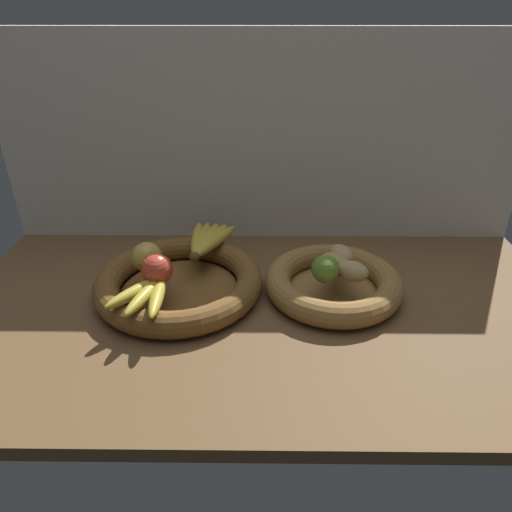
{
  "coord_description": "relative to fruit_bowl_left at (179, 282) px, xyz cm",
  "views": [
    {
      "loc": [
        -0.82,
        -92.38,
        60.32
      ],
      "look_at": [
        -1.77,
        -1.42,
        9.88
      ],
      "focal_mm": 32.48,
      "sensor_mm": 36.0,
      "label": 1
    }
  ],
  "objects": [
    {
      "name": "banana_bunch_front",
      "position": [
        -4.6,
        -11.5,
        4.47
      ],
      "size": [
        12.22,
        16.26,
        2.69
      ],
      "color": "gold",
      "rests_on": "fruit_bowl_left"
    },
    {
      "name": "lime_near",
      "position": [
        33.1,
        -4.07,
        6.22
      ],
      "size": [
        6.2,
        6.2,
        6.2
      ],
      "primitive_type": "sphere",
      "color": "olive",
      "rests_on": "fruit_bowl_right"
    },
    {
      "name": "potato_small",
      "position": [
        39.17,
        -3.36,
        5.35
      ],
      "size": [
        8.58,
        7.51,
        4.44
      ],
      "primitive_type": "ellipsoid",
      "rotation": [
        0.0,
        0.0,
        5.82
      ],
      "color": "tan",
      "rests_on": "fruit_bowl_right"
    },
    {
      "name": "potato_large",
      "position": [
        35.81,
        -0.0,
        5.37
      ],
      "size": [
        9.33,
        9.12,
        4.5
      ],
      "primitive_type": "ellipsoid",
      "rotation": [
        0.0,
        0.0,
        2.42
      ],
      "color": "tan",
      "rests_on": "fruit_bowl_right"
    },
    {
      "name": "fruit_bowl_right",
      "position": [
        35.81,
        0.0,
        0.01
      ],
      "size": [
        31.73,
        31.73,
        5.88
      ],
      "color": "olive",
      "rests_on": "ground_plane"
    },
    {
      "name": "fruit_bowl_left",
      "position": [
        0.0,
        0.0,
        0.0
      ],
      "size": [
        38.83,
        38.83,
        5.88
      ],
      "color": "brown",
      "rests_on": "ground_plane"
    },
    {
      "name": "potato_back",
      "position": [
        37.91,
        4.62,
        5.13
      ],
      "size": [
        7.48,
        8.87,
        4.01
      ],
      "primitive_type": "ellipsoid",
      "rotation": [
        0.0,
        0.0,
        1.94
      ],
      "color": "tan",
      "rests_on": "fruit_bowl_right"
    },
    {
      "name": "back_wall",
      "position": [
        19.68,
        31.42,
        24.75
      ],
      "size": [
        140.0,
        3.0,
        55.0
      ],
      "color": "silver",
      "rests_on": "ground_plane"
    },
    {
      "name": "apple_golden_left",
      "position": [
        -6.85,
        0.37,
        6.55
      ],
      "size": [
        6.86,
        6.86,
        6.86
      ],
      "primitive_type": "sphere",
      "color": "gold",
      "rests_on": "fruit_bowl_left"
    },
    {
      "name": "apple_red_front",
      "position": [
        -3.44,
        -5.21,
        6.57
      ],
      "size": [
        6.89,
        6.89,
        6.89
      ],
      "primitive_type": "sphere",
      "color": "#CC422D",
      "rests_on": "fruit_bowl_left"
    },
    {
      "name": "banana_bunch_back",
      "position": [
        5.2,
        12.83,
        4.52
      ],
      "size": [
        12.23,
        19.87,
        2.8
      ],
      "color": "gold",
      "rests_on": "fruit_bowl_left"
    },
    {
      "name": "ground_plane",
      "position": [
        19.68,
        1.42,
        -4.25
      ],
      "size": [
        140.0,
        90.0,
        3.0
      ],
      "primitive_type": "cube",
      "color": "brown"
    },
    {
      "name": "chili_pepper",
      "position": [
        38.23,
        -2.75,
        4.02
      ],
      "size": [
        11.5,
        2.71,
        1.79
      ],
      "primitive_type": "cone",
      "rotation": [
        0.0,
        1.57,
        -0.08
      ],
      "color": "red",
      "rests_on": "fruit_bowl_right"
    }
  ]
}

